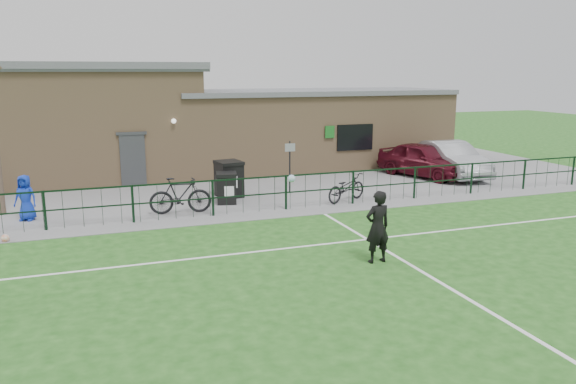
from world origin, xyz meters
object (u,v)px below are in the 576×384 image
object	(u,v)px
car_maroon	(424,160)
car_silver	(450,159)
spectator_child	(25,198)
ball_ground	(5,238)
bicycle_e	(346,188)
bicycle_d	(180,195)
wheelie_bin_left	(227,189)
sign_post	(290,167)
wheelie_bin_right	(229,180)

from	to	relation	value
car_maroon	car_silver	distance (m)	1.18
spectator_child	ball_ground	world-z (taller)	spectator_child
car_maroon	bicycle_e	world-z (taller)	car_maroon
bicycle_d	ball_ground	xyz separation A→B (m)	(-5.05, -1.50, -0.51)
wheelie_bin_left	ball_ground	bearing A→B (deg)	-147.43
car_maroon	ball_ground	size ratio (longest dim) A/B	20.20
bicycle_d	sign_post	bearing A→B (deg)	-62.10
sign_post	wheelie_bin_right	bearing A→B (deg)	176.34
wheelie_bin_left	sign_post	size ratio (longest dim) A/B	0.50
wheelie_bin_right	spectator_child	world-z (taller)	spectator_child
wheelie_bin_left	ball_ground	size ratio (longest dim) A/B	4.59
sign_post	wheelie_bin_left	bearing A→B (deg)	-162.81
wheelie_bin_left	bicycle_d	size ratio (longest dim) A/B	0.50
sign_post	spectator_child	size ratio (longest dim) A/B	1.39
wheelie_bin_right	bicycle_e	xyz separation A→B (m)	(3.77, -2.15, -0.13)
wheelie_bin_right	sign_post	distance (m)	2.38
car_maroon	sign_post	bearing A→B (deg)	172.20
car_maroon	wheelie_bin_left	bearing A→B (deg)	174.18
sign_post	ball_ground	xyz separation A→B (m)	(-9.50, -3.28, -0.91)
car_maroon	ball_ground	bearing A→B (deg)	177.38
bicycle_d	ball_ground	distance (m)	5.29
car_maroon	bicycle_e	xyz separation A→B (m)	(-5.33, -3.23, -0.25)
wheelie_bin_left	car_maroon	size ratio (longest dim) A/B	0.23
car_silver	spectator_child	world-z (taller)	car_silver
wheelie_bin_right	sign_post	size ratio (longest dim) A/B	0.63
wheelie_bin_right	spectator_child	size ratio (longest dim) A/B	0.87
car_maroon	bicycle_e	size ratio (longest dim) A/B	2.33
wheelie_bin_left	wheelie_bin_right	xyz separation A→B (m)	(0.33, 0.98, 0.13)
bicycle_e	car_silver	bearing A→B (deg)	-90.18
sign_post	bicycle_e	xyz separation A→B (m)	(1.43, -2.00, -0.50)
car_maroon	spectator_child	distance (m)	16.05
ball_ground	bicycle_e	bearing A→B (deg)	6.67
car_maroon	car_silver	bearing A→B (deg)	-32.58
bicycle_d	spectator_child	world-z (taller)	spectator_child
wheelie_bin_right	car_silver	xyz separation A→B (m)	(10.25, 0.79, 0.14)
car_maroon	bicycle_d	distance (m)	11.60
wheelie_bin_right	car_silver	distance (m)	10.28
car_maroon	spectator_child	xyz separation A→B (m)	(-15.89, -2.26, -0.03)
wheelie_bin_left	car_maroon	bearing A→B (deg)	25.10
bicycle_e	ball_ground	xyz separation A→B (m)	(-10.93, -1.28, -0.41)
bicycle_d	bicycle_e	world-z (taller)	bicycle_d
sign_post	car_silver	xyz separation A→B (m)	(7.90, 0.94, -0.23)
car_silver	spectator_child	size ratio (longest dim) A/B	3.22
wheelie_bin_left	car_maroon	xyz separation A→B (m)	(9.43, 2.06, 0.25)
sign_post	car_silver	size ratio (longest dim) A/B	0.43
sign_post	car_silver	bearing A→B (deg)	6.75
wheelie_bin_right	car_silver	world-z (taller)	car_silver
car_silver	ball_ground	world-z (taller)	car_silver
car_silver	spectator_child	bearing A→B (deg)	-168.17
bicycle_d	ball_ground	bearing A→B (deg)	112.73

